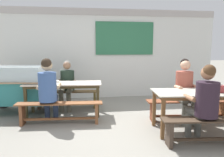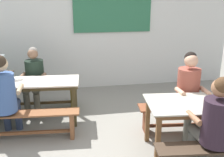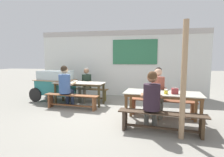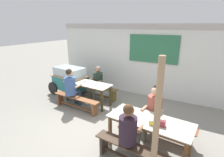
# 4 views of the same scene
# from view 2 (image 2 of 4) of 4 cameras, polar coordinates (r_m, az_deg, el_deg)

# --- Properties ---
(ground_plane) EXTENTS (40.00, 40.00, 0.00)m
(ground_plane) POSITION_cam_2_polar(r_m,az_deg,el_deg) (3.98, -1.32, -14.33)
(ground_plane) COLOR gray
(backdrop_wall) EXTENTS (6.88, 0.23, 2.68)m
(backdrop_wall) POSITION_cam_2_polar(r_m,az_deg,el_deg) (6.07, -5.18, 10.95)
(backdrop_wall) COLOR silver
(backdrop_wall) RESTS_ON ground_plane
(dining_table_far) EXTENTS (1.74, 0.73, 0.75)m
(dining_table_far) POSITION_cam_2_polar(r_m,az_deg,el_deg) (4.58, -18.02, -1.54)
(dining_table_far) COLOR beige
(dining_table_far) RESTS_ON ground_plane
(dining_table_near) EXTENTS (1.82, 0.91, 0.75)m
(dining_table_near) POSITION_cam_2_polar(r_m,az_deg,el_deg) (3.78, 21.00, -5.85)
(dining_table_near) COLOR #B7B3A3
(dining_table_near) RESTS_ON ground_plane
(bench_far_back) EXTENTS (1.65, 0.40, 0.44)m
(bench_far_back) POSITION_cam_2_polar(r_m,az_deg,el_deg) (5.25, -16.40, -3.30)
(bench_far_back) COLOR brown
(bench_far_back) RESTS_ON ground_plane
(bench_far_front) EXTENTS (1.73, 0.38, 0.44)m
(bench_far_front) POSITION_cam_2_polar(r_m,az_deg,el_deg) (4.20, -19.10, -9.02)
(bench_far_front) COLOR brown
(bench_far_front) RESTS_ON ground_plane
(bench_near_back) EXTENTS (1.78, 0.49, 0.44)m
(bench_near_back) POSITION_cam_2_polar(r_m,az_deg,el_deg) (4.42, 17.32, -7.44)
(bench_near_back) COLOR brown
(bench_near_back) RESTS_ON ground_plane
(person_center_facing) EXTENTS (0.49, 0.60, 1.21)m
(person_center_facing) POSITION_cam_2_polar(r_m,az_deg,el_deg) (5.05, -16.78, 0.53)
(person_center_facing) COLOR #666352
(person_center_facing) RESTS_ON ground_plane
(person_right_near_table) EXTENTS (0.48, 0.55, 1.31)m
(person_right_near_table) POSITION_cam_2_polar(r_m,az_deg,el_deg) (4.16, 16.65, -2.25)
(person_right_near_table) COLOR #63645B
(person_right_near_table) RESTS_ON ground_plane
(person_left_back_turned) EXTENTS (0.47, 0.56, 1.33)m
(person_left_back_turned) POSITION_cam_2_polar(r_m,az_deg,el_deg) (4.13, -22.62, -2.82)
(person_left_back_turned) COLOR #293652
(person_left_back_turned) RESTS_ON ground_plane
(person_near_front) EXTENTS (0.46, 0.58, 1.29)m
(person_near_front) POSITION_cam_2_polar(r_m,az_deg,el_deg) (3.24, 21.55, -8.80)
(person_near_front) COLOR #60615B
(person_near_front) RESTS_ON ground_plane
(condiment_jar) EXTENTS (0.08, 0.08, 0.10)m
(condiment_jar) POSITION_cam_2_polar(r_m,az_deg,el_deg) (3.64, 23.43, -4.93)
(condiment_jar) COLOR yellow
(condiment_jar) RESTS_ON dining_table_near
(soup_bowl) EXTENTS (0.17, 0.17, 0.04)m
(soup_bowl) POSITION_cam_2_polar(r_m,az_deg,el_deg) (4.68, -20.11, -0.08)
(soup_bowl) COLOR silver
(soup_bowl) RESTS_ON dining_table_far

